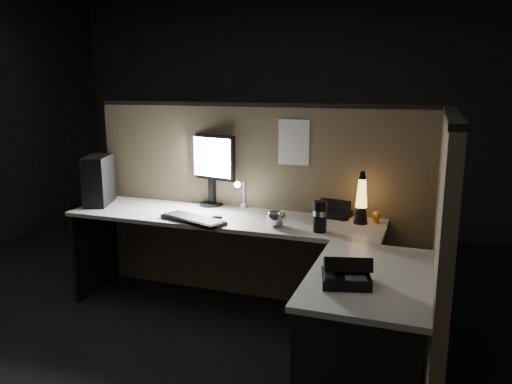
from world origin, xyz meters
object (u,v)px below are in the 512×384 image
(keyboard, at_px, (193,219))
(lava_lamp, at_px, (361,202))
(desk_phone, at_px, (346,273))
(pc_tower, at_px, (99,180))
(monitor, at_px, (211,163))

(keyboard, relative_size, lava_lamp, 1.37)
(keyboard, height_order, desk_phone, desk_phone)
(pc_tower, relative_size, lava_lamp, 1.06)
(monitor, distance_m, desk_phone, 1.79)
(pc_tower, bearing_deg, lava_lamp, -17.21)
(pc_tower, bearing_deg, desk_phone, -44.92)
(monitor, xyz_separation_m, desk_phone, (1.26, -1.23, -0.28))
(monitor, xyz_separation_m, keyboard, (0.08, -0.48, -0.32))
(pc_tower, height_order, desk_phone, pc_tower)
(pc_tower, xyz_separation_m, monitor, (0.86, 0.27, 0.14))
(monitor, xyz_separation_m, lava_lamp, (1.18, -0.15, -0.18))
(pc_tower, distance_m, desk_phone, 2.33)
(lava_lamp, bearing_deg, desk_phone, -85.86)
(desk_phone, bearing_deg, monitor, 121.60)
(pc_tower, bearing_deg, monitor, -3.22)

